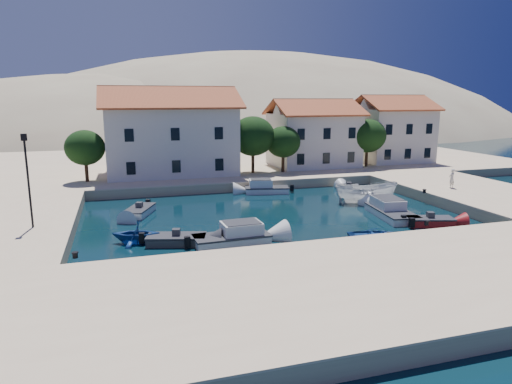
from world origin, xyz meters
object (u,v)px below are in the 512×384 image
building_right (391,128)px  lamppost (27,172)px  cabin_cruiser_east (392,211)px  pedestrian (452,178)px  building_mid (313,132)px  rowboat_south (378,240)px  cabin_cruiser_south (232,237)px  building_left (170,130)px  boat_east (366,203)px

building_right → lamppost: building_right is taller
cabin_cruiser_east → pedestrian: pedestrian is taller
building_mid → rowboat_south: bearing=-104.6°
cabin_cruiser_east → pedestrian: (9.47, 4.56, 1.45)m
cabin_cruiser_south → cabin_cruiser_east: (14.07, 3.00, 0.00)m
cabin_cruiser_south → cabin_cruiser_east: bearing=9.6°
lamppost → building_right: bearing=27.9°
cabin_cruiser_south → pedestrian: bearing=15.3°
lamppost → pedestrian: (36.14, 3.25, -2.83)m
pedestrian → building_right: bearing=-124.1°
rowboat_south → cabin_cruiser_east: (4.29, 5.06, 0.48)m
cabin_cruiser_south → building_mid: bearing=53.8°
building_left → rowboat_south: (10.88, -26.36, -5.94)m
boat_east → pedestrian: size_ratio=3.05×
cabin_cruiser_south → rowboat_south: 10.01m
building_left → boat_east: size_ratio=2.61×
building_right → cabin_cruiser_east: 28.07m
building_left → cabin_cruiser_south: building_left is taller
cabin_cruiser_east → boat_east: 4.99m
cabin_cruiser_south → boat_east: cabin_cruiser_south is taller
building_right → rowboat_south: building_right is taller
building_right → boat_east: bearing=-127.9°
lamppost → building_left: bearing=60.1°
building_right → rowboat_south: bearing=-124.0°
cabin_cruiser_south → building_right: bearing=39.8°
cabin_cruiser_south → cabin_cruiser_east: size_ratio=0.84×
building_mid → lamppost: (-29.50, -21.00, -0.47)m
building_left → building_mid: 18.04m
building_left → lamppost: (-11.50, -20.00, -1.18)m
rowboat_south → pedestrian: bearing=-38.7°
cabin_cruiser_south → pedestrian: 24.77m
building_right → pedestrian: bearing=-106.0°
lamppost → cabin_cruiser_south: lamppost is taller
cabin_cruiser_east → rowboat_south: bearing=147.8°
building_left → cabin_cruiser_east: building_left is taller
lamppost → boat_east: bearing=7.6°
rowboat_south → cabin_cruiser_south: bearing=94.4°
pedestrian → cabin_cruiser_south: bearing=-0.3°
building_left → rowboat_south: 29.13m
building_left → building_right: (30.00, 2.00, -0.46)m
building_left → cabin_cruiser_south: (1.09, -24.30, -5.46)m
cabin_cruiser_east → pedestrian: 10.61m
building_mid → lamppost: 36.21m
building_right → boat_east: (-14.31, -18.37, -5.47)m
building_left → pedestrian: 30.06m
rowboat_south → pedestrian: 16.90m
building_left → building_right: size_ratio=1.56×
building_right → lamppost: 46.98m
building_right → cabin_cruiser_east: building_right is taller
building_right → lamppost: size_ratio=1.52×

